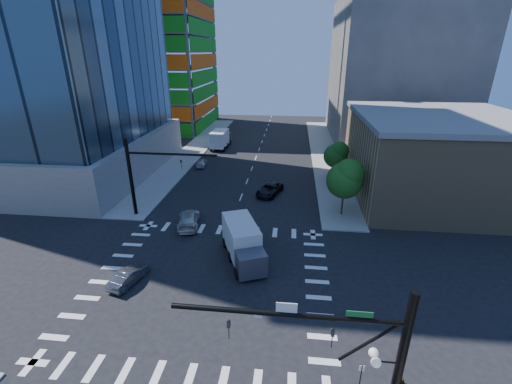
# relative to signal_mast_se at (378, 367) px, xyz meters

# --- Properties ---
(ground) EXTENTS (160.00, 160.00, 0.00)m
(ground) POSITION_rel_signal_mast_se_xyz_m (-10.60, 11.50, -5.01)
(ground) COLOR black
(ground) RESTS_ON ground
(road_markings) EXTENTS (20.00, 20.00, 0.01)m
(road_markings) POSITION_rel_signal_mast_se_xyz_m (-10.60, 11.50, -5.00)
(road_markings) COLOR silver
(road_markings) RESTS_ON ground
(sidewalk_ne) EXTENTS (5.00, 60.00, 0.15)m
(sidewalk_ne) POSITION_rel_signal_mast_se_xyz_m (1.90, 51.50, -4.93)
(sidewalk_ne) COLOR gray
(sidewalk_ne) RESTS_ON ground
(sidewalk_nw) EXTENTS (5.00, 60.00, 0.15)m
(sidewalk_nw) POSITION_rel_signal_mast_se_xyz_m (-23.10, 51.50, -4.93)
(sidewalk_nw) COLOR gray
(sidewalk_nw) RESTS_ON ground
(construction_building) EXTENTS (25.16, 34.50, 70.60)m
(construction_building) POSITION_rel_signal_mast_se_xyz_m (-38.02, 73.43, 19.60)
(construction_building) COLOR slate
(construction_building) RESTS_ON ground
(commercial_building) EXTENTS (20.50, 22.50, 10.60)m
(commercial_building) POSITION_rel_signal_mast_se_xyz_m (14.40, 33.50, 0.31)
(commercial_building) COLOR #998058
(commercial_building) RESTS_ON ground
(bg_building_ne) EXTENTS (24.00, 30.00, 28.00)m
(bg_building_ne) POSITION_rel_signal_mast_se_xyz_m (16.40, 66.50, 8.99)
(bg_building_ne) COLOR #5D5754
(bg_building_ne) RESTS_ON ground
(signal_mast_se) EXTENTS (10.51, 2.48, 9.00)m
(signal_mast_se) POSITION_rel_signal_mast_se_xyz_m (0.00, 0.00, 0.00)
(signal_mast_se) COLOR black
(signal_mast_se) RESTS_ON sidewalk_se
(signal_mast_nw) EXTENTS (10.20, 0.40, 9.00)m
(signal_mast_nw) POSITION_rel_signal_mast_se_xyz_m (-20.60, 23.00, 0.49)
(signal_mast_nw) COLOR black
(signal_mast_nw) RESTS_ON sidewalk_nw
(tree_south) EXTENTS (4.16, 4.16, 6.82)m
(tree_south) POSITION_rel_signal_mast_se_xyz_m (2.03, 25.40, -0.32)
(tree_south) COLOR #382316
(tree_south) RESTS_ON sidewalk_ne
(tree_north) EXTENTS (3.54, 3.52, 5.78)m
(tree_north) POSITION_rel_signal_mast_se_xyz_m (2.33, 37.40, -1.02)
(tree_north) COLOR #382316
(tree_north) RESTS_ON sidewalk_ne
(no_parking_sign) EXTENTS (0.30, 0.06, 2.20)m
(no_parking_sign) POSITION_rel_signal_mast_se_xyz_m (0.10, 2.50, -3.63)
(no_parking_sign) COLOR black
(no_parking_sign) RESTS_ON ground
(car_nb_far) EXTENTS (3.90, 5.60, 1.42)m
(car_nb_far) POSITION_rel_signal_mast_se_xyz_m (-6.93, 30.90, -4.30)
(car_nb_far) COLOR black
(car_nb_far) RESTS_ON ground
(car_sb_near) EXTENTS (3.21, 5.66, 1.55)m
(car_sb_near) POSITION_rel_signal_mast_se_xyz_m (-15.14, 21.09, -4.23)
(car_sb_near) COLOR silver
(car_sb_near) RESTS_ON ground
(car_sb_mid) EXTENTS (1.83, 3.86, 1.28)m
(car_sb_mid) POSITION_rel_signal_mast_se_xyz_m (-19.10, 41.71, -4.37)
(car_sb_mid) COLOR #BABBC2
(car_sb_mid) RESTS_ON ground
(car_sb_cross) EXTENTS (2.36, 4.11, 1.28)m
(car_sb_cross) POSITION_rel_signal_mast_se_xyz_m (-17.15, 10.71, -4.37)
(car_sb_cross) COLOR #4A4A4F
(car_sb_cross) RESTS_ON ground
(box_truck_near) EXTENTS (5.01, 7.06, 3.41)m
(box_truck_near) POSITION_rel_signal_mast_se_xyz_m (-8.13, 14.94, -3.50)
(box_truck_near) COLOR black
(box_truck_near) RESTS_ON ground
(box_truck_far) EXTENTS (3.11, 6.89, 3.57)m
(box_truck_far) POSITION_rel_signal_mast_se_xyz_m (-18.27, 53.91, -3.43)
(box_truck_far) COLOR black
(box_truck_far) RESTS_ON ground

